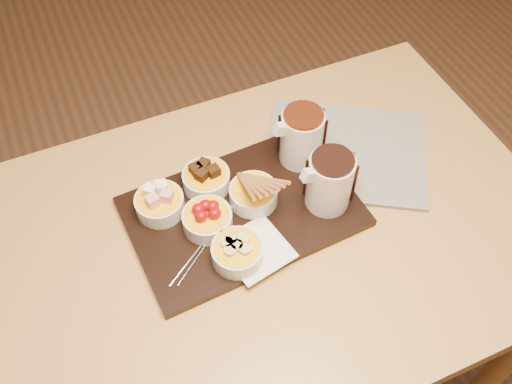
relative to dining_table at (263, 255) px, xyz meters
name	(u,v)px	position (x,y,z in m)	size (l,w,h in m)	color
ground	(261,365)	(0.00, 0.00, -0.65)	(5.00, 5.00, 0.00)	brown
dining_table	(263,255)	(0.00, 0.00, 0.00)	(1.20, 0.80, 0.75)	#BA8B45
serving_board	(243,212)	(-0.02, 0.05, 0.11)	(0.46, 0.30, 0.02)	black
napkin	(256,249)	(-0.04, -0.05, 0.12)	(0.12, 0.12, 0.00)	white
bowl_marshmallows	(160,204)	(-0.18, 0.12, 0.14)	(0.10, 0.10, 0.04)	silver
bowl_cake	(206,180)	(-0.07, 0.14, 0.14)	(0.10, 0.10, 0.04)	silver
bowl_strawberries	(207,220)	(-0.10, 0.04, 0.14)	(0.10, 0.10, 0.04)	silver
bowl_biscotti	(253,195)	(0.01, 0.07, 0.14)	(0.10, 0.10, 0.04)	silver
bowl_bananas	(237,253)	(-0.08, -0.05, 0.14)	(0.10, 0.10, 0.04)	silver
pitcher_dark_chocolate	(330,182)	(0.14, 0.00, 0.18)	(0.09, 0.09, 0.13)	silver
pitcher_milk_chocolate	(302,137)	(0.15, 0.13, 0.18)	(0.09, 0.09, 0.13)	silver
fondue_skewers	(209,236)	(-0.11, 0.02, 0.12)	(0.26, 0.03, 0.01)	silver
newspaper	(346,152)	(0.25, 0.12, 0.10)	(0.36, 0.28, 0.01)	beige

